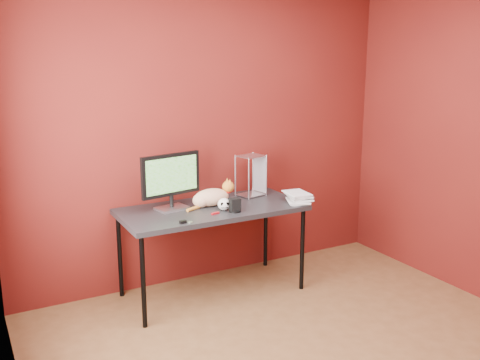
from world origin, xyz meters
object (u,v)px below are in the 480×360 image
book_stack (289,147)px  skull_mug (224,204)px  speaker (235,206)px  cat (212,197)px  desk (212,213)px  monitor (171,179)px

book_stack → skull_mug: bearing=175.7°
speaker → cat: bearing=113.2°
desk → cat: (0.02, 0.04, 0.12)m
monitor → book_stack: (0.94, -0.27, 0.22)m
monitor → cat: 0.38m
cat → speaker: size_ratio=4.14×
skull_mug → speaker: 0.10m
cat → skull_mug: (0.03, -0.17, -0.02)m
cat → monitor: bearing=170.2°
speaker → skull_mug: bearing=129.9°
cat → skull_mug: bearing=-79.4°
cat → skull_mug: cat is taller
skull_mug → book_stack: size_ratio=0.11×
monitor → speaker: (0.41, -0.31, -0.20)m
speaker → book_stack: size_ratio=0.12×
desk → cat: bearing=64.7°
monitor → speaker: 0.55m
desk → speaker: bearing=-63.5°
desk → monitor: 0.45m
desk → skull_mug: (0.05, -0.13, 0.10)m
cat → skull_mug: size_ratio=4.20×
desk → speaker: size_ratio=13.61×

